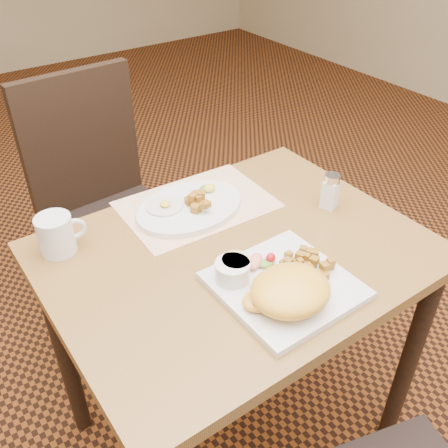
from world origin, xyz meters
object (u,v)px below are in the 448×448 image
plate_oval (190,207)px  salt_shaker (330,191)px  table (237,283)px  coffee_mug (57,234)px  chair_far (103,198)px  plate_square (284,285)px

plate_oval → salt_shaker: bearing=-32.3°
plate_oval → salt_shaker: size_ratio=3.05×
table → coffee_mug: (-0.35, 0.25, 0.16)m
chair_far → salt_shaker: chair_far is taller
salt_shaker → coffee_mug: (-0.67, 0.24, -0.00)m
coffee_mug → table: bearing=-34.8°
table → coffee_mug: bearing=145.2°
table → salt_shaker: salt_shaker is taller
plate_square → plate_oval: (-0.01, 0.38, 0.00)m
chair_far → plate_oval: chair_far is taller
chair_far → salt_shaker: bearing=114.1°
chair_far → coffee_mug: chair_far is taller
table → coffee_mug: size_ratio=7.74×
table → plate_square: size_ratio=3.21×
chair_far → coffee_mug: size_ratio=8.34×
plate_square → coffee_mug: 0.55m
salt_shaker → table: bearing=-178.7°
plate_oval → chair_far: bearing=96.0°
plate_oval → plate_square: bearing=-88.8°
salt_shaker → chair_far: bearing=117.5°
plate_square → chair_far: bearing=94.0°
coffee_mug → salt_shaker: bearing=-19.7°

